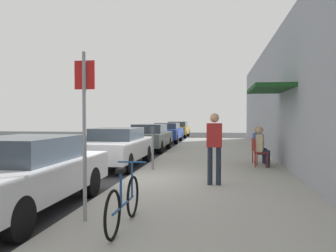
{
  "coord_description": "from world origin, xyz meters",
  "views": [
    {
      "loc": [
        2.45,
        -8.65,
        1.72
      ],
      "look_at": [
        0.13,
        6.85,
        1.32
      ],
      "focal_mm": 36.68,
      "sensor_mm": 36.0,
      "label": 1
    }
  ],
  "objects_px": {
    "parked_car_4": "(178,129)",
    "street_sign": "(85,123)",
    "parked_car_3": "(167,132)",
    "bicycle_0": "(124,203)",
    "parked_car_0": "(22,173)",
    "cafe_chair_0": "(260,151)",
    "seated_patron_0": "(262,145)",
    "parked_car_2": "(149,137)",
    "cafe_chair_1": "(257,149)",
    "seated_patron_1": "(259,143)",
    "parking_meter": "(153,145)",
    "pedestrian_standing": "(214,143)",
    "parked_car_1": "(116,146)"
  },
  "relations": [
    {
      "from": "parked_car_3",
      "to": "seated_patron_0",
      "type": "distance_m",
      "value": 12.87
    },
    {
      "from": "street_sign",
      "to": "cafe_chair_1",
      "type": "xyz_separation_m",
      "value": [
        3.34,
        7.14,
        -1.02
      ]
    },
    {
      "from": "parked_car_0",
      "to": "seated_patron_0",
      "type": "distance_m",
      "value": 7.46
    },
    {
      "from": "parked_car_3",
      "to": "cafe_chair_0",
      "type": "height_order",
      "value": "parked_car_3"
    },
    {
      "from": "parked_car_4",
      "to": "seated_patron_1",
      "type": "distance_m",
      "value": 17.88
    },
    {
      "from": "seated_patron_0",
      "to": "pedestrian_standing",
      "type": "height_order",
      "value": "pedestrian_standing"
    },
    {
      "from": "parked_car_3",
      "to": "cafe_chair_0",
      "type": "bearing_deg",
      "value": -67.85
    },
    {
      "from": "parked_car_3",
      "to": "parked_car_4",
      "type": "bearing_deg",
      "value": 90.0
    },
    {
      "from": "parked_car_3",
      "to": "seated_patron_0",
      "type": "height_order",
      "value": "seated_patron_0"
    },
    {
      "from": "parked_car_0",
      "to": "parking_meter",
      "type": "bearing_deg",
      "value": 70.84
    },
    {
      "from": "parked_car_1",
      "to": "seated_patron_0",
      "type": "distance_m",
      "value": 4.9
    },
    {
      "from": "parked_car_3",
      "to": "cafe_chair_1",
      "type": "distance_m",
      "value": 12.12
    },
    {
      "from": "bicycle_0",
      "to": "cafe_chair_1",
      "type": "xyz_separation_m",
      "value": [
        2.66,
        7.34,
        0.14
      ]
    },
    {
      "from": "seated_patron_1",
      "to": "cafe_chair_1",
      "type": "bearing_deg",
      "value": -173.31
    },
    {
      "from": "parked_car_4",
      "to": "cafe_chair_0",
      "type": "xyz_separation_m",
      "value": [
        4.84,
        -17.98,
        -0.09
      ]
    },
    {
      "from": "parked_car_3",
      "to": "seated_patron_1",
      "type": "distance_m",
      "value": 12.14
    },
    {
      "from": "parking_meter",
      "to": "cafe_chair_0",
      "type": "xyz_separation_m",
      "value": [
        3.29,
        1.18,
        -0.26
      ]
    },
    {
      "from": "seated_patron_0",
      "to": "cafe_chair_1",
      "type": "height_order",
      "value": "seated_patron_0"
    },
    {
      "from": "parked_car_0",
      "to": "cafe_chair_0",
      "type": "xyz_separation_m",
      "value": [
        4.84,
        5.64,
        -0.09
      ]
    },
    {
      "from": "parked_car_3",
      "to": "cafe_chair_1",
      "type": "height_order",
      "value": "parked_car_3"
    },
    {
      "from": "parked_car_1",
      "to": "parked_car_3",
      "type": "xyz_separation_m",
      "value": [
        -0.0,
        11.77,
        -0.01
      ]
    },
    {
      "from": "parked_car_4",
      "to": "cafe_chair_0",
      "type": "bearing_deg",
      "value": -74.93
    },
    {
      "from": "parked_car_1",
      "to": "parking_meter",
      "type": "relative_size",
      "value": 3.33
    },
    {
      "from": "parked_car_4",
      "to": "street_sign",
      "type": "height_order",
      "value": "street_sign"
    },
    {
      "from": "cafe_chair_1",
      "to": "parked_car_4",
      "type": "bearing_deg",
      "value": 105.71
    },
    {
      "from": "parked_car_2",
      "to": "parked_car_3",
      "type": "xyz_separation_m",
      "value": [
        -0.0,
        6.04,
        -0.01
      ]
    },
    {
      "from": "parked_car_2",
      "to": "parked_car_0",
      "type": "bearing_deg",
      "value": -90.0
    },
    {
      "from": "parked_car_0",
      "to": "cafe_chair_0",
      "type": "relative_size",
      "value": 5.06
    },
    {
      "from": "parked_car_0",
      "to": "street_sign",
      "type": "height_order",
      "value": "street_sign"
    },
    {
      "from": "parked_car_4",
      "to": "parked_car_2",
      "type": "bearing_deg",
      "value": -90.0
    },
    {
      "from": "parked_car_2",
      "to": "seated_patron_1",
      "type": "distance_m",
      "value": 7.05
    },
    {
      "from": "seated_patron_0",
      "to": "parked_car_2",
      "type": "bearing_deg",
      "value": 129.86
    },
    {
      "from": "parked_car_0",
      "to": "parked_car_2",
      "type": "height_order",
      "value": "parked_car_2"
    },
    {
      "from": "cafe_chair_0",
      "to": "parking_meter",
      "type": "bearing_deg",
      "value": -160.33
    },
    {
      "from": "parked_car_0",
      "to": "parking_meter",
      "type": "distance_m",
      "value": 4.73
    },
    {
      "from": "seated_patron_1",
      "to": "seated_patron_0",
      "type": "bearing_deg",
      "value": -89.97
    },
    {
      "from": "parked_car_0",
      "to": "cafe_chair_0",
      "type": "height_order",
      "value": "parked_car_0"
    },
    {
      "from": "parked_car_1",
      "to": "street_sign",
      "type": "xyz_separation_m",
      "value": [
        1.5,
        -6.48,
        0.93
      ]
    },
    {
      "from": "parking_meter",
      "to": "seated_patron_0",
      "type": "relative_size",
      "value": 1.02
    },
    {
      "from": "parked_car_0",
      "to": "pedestrian_standing",
      "type": "relative_size",
      "value": 2.59
    },
    {
      "from": "parked_car_3",
      "to": "cafe_chair_1",
      "type": "bearing_deg",
      "value": -66.46
    },
    {
      "from": "bicycle_0",
      "to": "cafe_chair_1",
      "type": "height_order",
      "value": "bicycle_0"
    },
    {
      "from": "parked_car_3",
      "to": "bicycle_0",
      "type": "distance_m",
      "value": 18.58
    },
    {
      "from": "street_sign",
      "to": "seated_patron_1",
      "type": "relative_size",
      "value": 2.02
    },
    {
      "from": "parked_car_4",
      "to": "seated_patron_1",
      "type": "bearing_deg",
      "value": -74.1
    },
    {
      "from": "seated_patron_1",
      "to": "parking_meter",
      "type": "bearing_deg",
      "value": -149.61
    },
    {
      "from": "bicycle_0",
      "to": "seated_patron_0",
      "type": "bearing_deg",
      "value": 67.41
    },
    {
      "from": "cafe_chair_1",
      "to": "pedestrian_standing",
      "type": "relative_size",
      "value": 0.51
    },
    {
      "from": "seated_patron_1",
      "to": "parked_car_1",
      "type": "bearing_deg",
      "value": -172.21
    },
    {
      "from": "parking_meter",
      "to": "pedestrian_standing",
      "type": "height_order",
      "value": "pedestrian_standing"
    }
  ]
}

